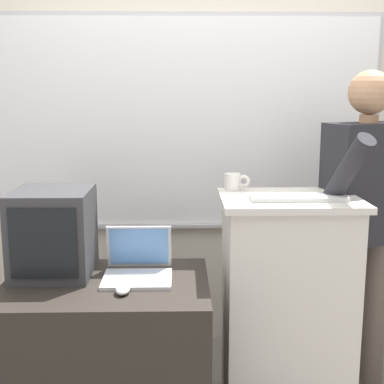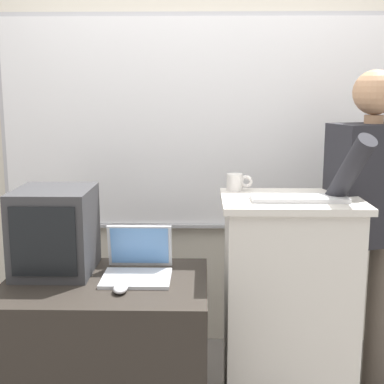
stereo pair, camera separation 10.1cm
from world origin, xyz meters
TOP-DOWN VIEW (x-y plane):
  - back_wall at (-0.00, 1.26)m, footprint 6.40×0.17m
  - lectern_podium at (0.39, 0.46)m, footprint 0.63×0.49m
  - side_desk at (-0.44, 0.27)m, footprint 0.89×0.64m
  - person_presenter at (0.80, 0.65)m, footprint 0.56×0.63m
  - laptop at (-0.30, 0.35)m, footprint 0.30×0.29m
  - wireless_keyboard at (0.41, 0.40)m, footprint 0.42×0.14m
  - computer_mouse_by_laptop at (-0.35, 0.14)m, footprint 0.06×0.10m
  - crt_monitor at (-0.68, 0.39)m, footprint 0.34×0.37m
  - coffee_mug at (0.15, 0.63)m, footprint 0.13×0.08m

SIDE VIEW (x-z plane):
  - side_desk at x=-0.44m, z-range 0.00..0.72m
  - lectern_podium at x=0.39m, z-range 0.00..1.06m
  - computer_mouse_by_laptop at x=-0.35m, z-range 0.72..0.76m
  - laptop at x=-0.30m, z-range 0.67..0.88m
  - crt_monitor at x=-0.68m, z-range 0.72..1.11m
  - person_presenter at x=0.80m, z-range 0.12..1.76m
  - wireless_keyboard at x=0.41m, z-range 1.06..1.08m
  - coffee_mug at x=0.15m, z-range 1.06..1.14m
  - back_wall at x=0.00m, z-range 0.00..2.65m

